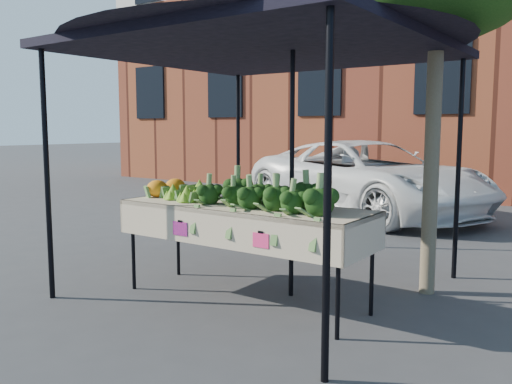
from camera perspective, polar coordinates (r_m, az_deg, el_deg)
name	(u,v)px	position (r m, az deg, el deg)	size (l,w,h in m)	color
ground	(234,296)	(5.20, -2.35, -11.05)	(90.00, 90.00, 0.00)	#363639
table	(243,254)	(4.94, -1.36, -6.57)	(2.41, 0.82, 0.90)	beige
canopy	(266,151)	(5.25, 1.05, 4.37)	(3.16, 3.16, 2.74)	black
broccoli_heap	(270,191)	(4.70, 1.49, 0.13)	(1.40, 0.60, 0.29)	black
romanesco_cluster	(191,188)	(5.29, -6.91, 0.46)	(0.46, 0.60, 0.23)	#7CB134
cauliflower_pair	(166,186)	(5.57, -9.51, 0.61)	(0.26, 0.46, 0.20)	orange
vehicle	(369,80)	(10.07, 11.92, 11.61)	(2.27, 1.37, 4.93)	white
street_tree	(435,75)	(5.36, 18.52, 11.70)	(2.11, 2.11, 4.16)	#1E4C14
building_left	(340,37)	(18.06, 8.91, 15.98)	(12.00, 8.00, 9.00)	maroon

